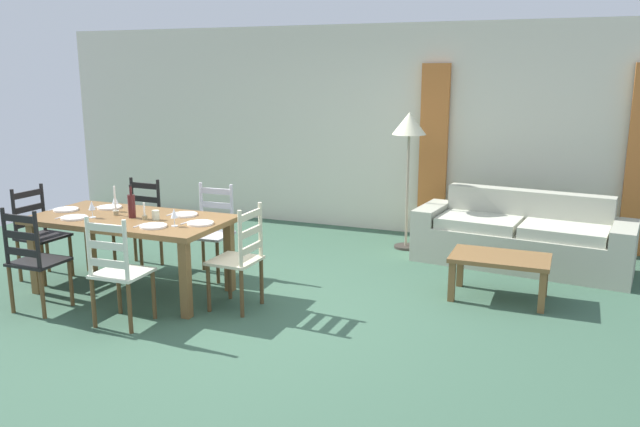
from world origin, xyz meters
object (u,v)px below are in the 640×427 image
at_px(dining_chair_near_left, 34,260).
at_px(dining_chair_near_right, 118,271).
at_px(dining_chair_far_right, 212,231).
at_px(coffee_table, 500,263).
at_px(dining_chair_head_east, 240,258).
at_px(dining_chair_far_left, 140,224).
at_px(coffee_cup_primary, 156,215).
at_px(couch, 522,239).
at_px(wine_glass_far_left, 115,200).
at_px(dining_table, 131,226).
at_px(wine_glass_near_left, 92,206).
at_px(wine_glass_near_right, 174,214).
at_px(dining_chair_head_west, 39,233).
at_px(wine_bottle, 132,205).
at_px(standing_lamp, 409,132).

xyz_separation_m(dining_chair_near_left, dining_chair_near_right, (0.91, 0.01, 0.00)).
distance_m(dining_chair_far_right, coffee_table, 2.91).
distance_m(dining_chair_near_left, dining_chair_head_east, 1.81).
distance_m(dining_chair_far_left, dining_chair_head_east, 1.80).
xyz_separation_m(coffee_cup_primary, couch, (3.13, 2.34, -0.50)).
bearing_deg(wine_glass_far_left, coffee_table, 14.97).
xyz_separation_m(dining_table, wine_glass_near_left, (-0.31, -0.16, 0.20)).
bearing_deg(dining_chair_head_east, wine_glass_near_right, -165.98).
height_order(dining_chair_near_right, dining_chair_head_west, same).
distance_m(dining_chair_far_right, wine_glass_far_left, 1.01).
bearing_deg(dining_chair_head_east, dining_chair_far_left, 155.91).
bearing_deg(wine_bottle, dining_chair_far_right, 62.05).
xyz_separation_m(dining_chair_near_right, coffee_table, (2.89, 1.86, -0.12)).
relative_size(dining_chair_head_east, couch, 0.41).
height_order(dining_chair_head_east, couch, dining_chair_head_east).
bearing_deg(dining_chair_far_left, dining_chair_near_left, -90.57).
relative_size(dining_chair_near_left, coffee_cup_primary, 10.67).
relative_size(couch, coffee_table, 2.62).
xyz_separation_m(dining_chair_head_east, wine_glass_near_right, (-0.58, -0.14, 0.38)).
height_order(dining_table, dining_chair_far_right, dining_chair_far_right).
bearing_deg(dining_chair_head_west, coffee_cup_primary, 0.01).
height_order(dining_chair_near_left, dining_chair_far_right, same).
bearing_deg(dining_chair_far_right, standing_lamp, 47.56).
bearing_deg(wine_glass_near_left, dining_chair_far_right, 50.09).
relative_size(dining_chair_near_left, dining_chair_far_right, 1.00).
relative_size(dining_chair_head_west, standing_lamp, 0.59).
bearing_deg(wine_glass_near_left, wine_bottle, 22.03).
bearing_deg(dining_chair_near_right, dining_chair_head_west, 155.31).
height_order(wine_bottle, coffee_table, wine_bottle).
bearing_deg(couch, wine_bottle, -145.23).
bearing_deg(wine_glass_near_left, dining_chair_head_east, 5.64).
bearing_deg(dining_table, couch, 34.31).
bearing_deg(dining_chair_far_right, wine_glass_far_left, -141.33).
height_order(dining_chair_head_east, wine_glass_near_right, dining_chair_head_east).
bearing_deg(wine_glass_far_left, dining_chair_far_right, 38.67).
bearing_deg(coffee_table, wine_glass_near_left, -160.62).
bearing_deg(dining_chair_head_west, couch, 27.06).
xyz_separation_m(wine_glass_near_left, coffee_table, (3.63, 1.28, -0.51)).
bearing_deg(wine_bottle, coffee_table, 19.09).
height_order(dining_chair_head_west, wine_glass_near_left, dining_chair_head_west).
xyz_separation_m(dining_table, dining_chair_near_left, (-0.48, -0.74, -0.19)).
xyz_separation_m(wine_glass_near_right, couch, (2.82, 2.49, -0.57)).
bearing_deg(dining_chair_far_right, dining_chair_far_left, -179.06).
distance_m(dining_table, coffee_table, 3.52).
relative_size(dining_chair_far_left, dining_chair_far_right, 1.00).
distance_m(dining_chair_far_right, wine_glass_near_left, 1.23).
distance_m(dining_chair_far_right, dining_chair_head_east, 1.06).
relative_size(dining_chair_near_left, dining_chair_near_right, 1.00).
bearing_deg(dining_chair_far_left, coffee_table, 5.97).
bearing_deg(couch, dining_chair_head_west, -152.94).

